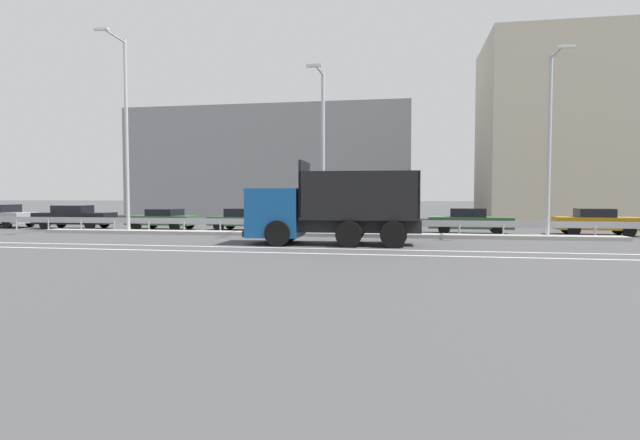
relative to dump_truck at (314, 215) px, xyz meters
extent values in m
plane|color=#424244|center=(-0.91, 1.17, -1.23)|extent=(320.00, 320.00, 0.00)
cube|color=silver|center=(0.87, -1.77, -1.23)|extent=(53.04, 0.16, 0.01)
cube|color=silver|center=(0.87, -3.39, -1.23)|extent=(53.04, 0.16, 0.01)
cube|color=gray|center=(-0.91, 4.01, -1.14)|extent=(29.17, 1.10, 0.18)
cube|color=#9EA0A5|center=(-0.91, 5.23, -0.61)|extent=(53.04, 0.04, 0.32)
cylinder|color=#ADADB2|center=(-18.74, 5.23, -0.92)|extent=(0.09, 0.09, 0.62)
cylinder|color=#ADADB2|center=(-16.64, 5.23, -0.92)|extent=(0.09, 0.09, 0.62)
cylinder|color=#ADADB2|center=(-14.55, 5.23, -0.92)|extent=(0.09, 0.09, 0.62)
cylinder|color=#ADADB2|center=(-12.45, 5.23, -0.92)|extent=(0.09, 0.09, 0.62)
cylinder|color=#ADADB2|center=(-10.35, 5.23, -0.92)|extent=(0.09, 0.09, 0.62)
cylinder|color=#ADADB2|center=(-8.26, 5.23, -0.92)|extent=(0.09, 0.09, 0.62)
cylinder|color=#ADADB2|center=(-6.16, 5.23, -0.92)|extent=(0.09, 0.09, 0.62)
cylinder|color=#ADADB2|center=(-4.06, 5.23, -0.92)|extent=(0.09, 0.09, 0.62)
cylinder|color=#ADADB2|center=(-1.96, 5.23, -0.92)|extent=(0.09, 0.09, 0.62)
cylinder|color=#ADADB2|center=(0.13, 5.23, -0.92)|extent=(0.09, 0.09, 0.62)
cylinder|color=#ADADB2|center=(2.23, 5.23, -0.92)|extent=(0.09, 0.09, 0.62)
cylinder|color=#ADADB2|center=(4.33, 5.23, -0.92)|extent=(0.09, 0.09, 0.62)
cylinder|color=#ADADB2|center=(6.43, 5.23, -0.92)|extent=(0.09, 0.09, 0.62)
cylinder|color=#ADADB2|center=(8.52, 5.23, -0.92)|extent=(0.09, 0.09, 0.62)
cylinder|color=#ADADB2|center=(10.62, 5.23, -0.92)|extent=(0.09, 0.09, 0.62)
cylinder|color=#ADADB2|center=(12.72, 5.23, -0.92)|extent=(0.09, 0.09, 0.62)
cube|color=#144C8C|center=(-1.60, -0.06, 0.08)|extent=(2.21, 2.49, 2.00)
cube|color=black|center=(-2.67, -0.10, 0.42)|extent=(0.11, 2.08, 0.76)
cube|color=black|center=(-2.71, -0.10, -0.76)|extent=(0.19, 2.37, 0.24)
cube|color=black|center=(1.93, 0.07, -0.45)|extent=(4.99, 1.51, 0.53)
cube|color=black|center=(1.93, 0.07, -0.12)|extent=(4.83, 2.49, 0.12)
cube|color=black|center=(1.97, -1.03, 0.85)|extent=(4.74, 0.28, 1.82)
cube|color=black|center=(1.89, 1.18, 0.85)|extent=(4.74, 0.28, 1.82)
cube|color=black|center=(-0.39, -0.01, 1.08)|extent=(0.19, 2.32, 2.28)
cube|color=black|center=(4.25, 0.16, 0.85)|extent=(0.19, 2.32, 1.82)
cylinder|color=black|center=(-1.24, -1.23, -0.71)|extent=(1.05, 0.36, 1.04)
cylinder|color=black|center=(-1.32, 1.13, -0.71)|extent=(1.05, 0.36, 1.04)
cylinder|color=black|center=(1.60, -1.12, -0.71)|extent=(1.05, 0.36, 1.04)
cylinder|color=black|center=(1.51, 1.24, -0.71)|extent=(1.05, 0.36, 1.04)
cylinder|color=black|center=(3.33, -1.06, -0.71)|extent=(1.05, 0.36, 1.04)
cylinder|color=black|center=(3.24, 1.31, -0.71)|extent=(1.05, 0.36, 1.04)
cylinder|color=white|center=(3.00, 4.01, -1.09)|extent=(0.16, 0.16, 0.28)
cylinder|color=black|center=(3.00, 4.01, -0.81)|extent=(0.16, 0.16, 0.28)
cylinder|color=white|center=(3.00, 4.01, -0.52)|extent=(0.16, 0.16, 0.28)
cylinder|color=black|center=(3.00, 4.01, -0.24)|extent=(0.16, 0.16, 0.28)
cylinder|color=white|center=(3.00, 4.01, 0.05)|extent=(0.16, 0.16, 0.28)
cylinder|color=#1E4CB2|center=(3.00, 4.01, 0.49)|extent=(0.61, 0.03, 0.61)
cylinder|color=white|center=(3.00, 4.01, 0.49)|extent=(0.65, 0.02, 0.65)
cylinder|color=#ADADB2|center=(-10.92, 4.10, 3.89)|extent=(0.18, 0.18, 10.25)
cylinder|color=#ADADB2|center=(-10.81, 2.90, 8.87)|extent=(0.31, 2.41, 0.10)
cube|color=silver|center=(-10.71, 1.70, 8.79)|extent=(0.71, 0.26, 0.12)
cylinder|color=#ADADB2|center=(-0.31, 4.17, 2.84)|extent=(0.18, 0.18, 8.15)
cylinder|color=#ADADB2|center=(-0.34, 3.12, 6.77)|extent=(0.16, 2.10, 0.10)
cube|color=silver|center=(-0.37, 2.07, 6.69)|extent=(0.71, 0.22, 0.12)
cylinder|color=#ADADB2|center=(10.30, 4.21, 3.02)|extent=(0.18, 0.18, 8.51)
cylinder|color=#ADADB2|center=(10.32, 3.22, 7.13)|extent=(0.16, 1.98, 0.10)
cube|color=silver|center=(10.35, 2.24, 7.05)|extent=(0.71, 0.22, 0.12)
cube|color=#A3A3A8|center=(-21.47, 7.18, -0.60)|extent=(4.14, 2.13, 0.67)
cube|color=black|center=(-21.59, 7.19, -0.02)|extent=(1.80, 1.75, 0.50)
cylinder|color=black|center=(-20.17, 7.98, -0.93)|extent=(0.61, 0.24, 0.60)
cylinder|color=black|center=(-20.28, 6.21, -0.93)|extent=(0.61, 0.24, 0.60)
cube|color=black|center=(-16.12, 6.87, -0.59)|extent=(4.70, 2.03, 0.69)
cube|color=black|center=(-16.26, 6.86, -0.02)|extent=(2.03, 1.63, 0.44)
cylinder|color=black|center=(-14.77, 7.78, -0.93)|extent=(0.61, 0.25, 0.60)
cylinder|color=black|center=(-14.65, 6.18, -0.93)|extent=(0.61, 0.25, 0.60)
cylinder|color=black|center=(-17.60, 7.56, -0.93)|extent=(0.61, 0.25, 0.60)
cylinder|color=black|center=(-17.48, 5.96, -0.93)|extent=(0.61, 0.25, 0.60)
cube|color=#335B33|center=(-10.45, 7.09, -0.67)|extent=(4.05, 2.08, 0.53)
cube|color=black|center=(-10.33, 7.09, -0.20)|extent=(1.74, 1.75, 0.40)
cylinder|color=black|center=(-11.72, 6.25, -0.93)|extent=(0.61, 0.23, 0.60)
cylinder|color=black|center=(-11.64, 8.05, -0.93)|extent=(0.61, 0.23, 0.60)
cylinder|color=black|center=(-9.27, 6.13, -0.93)|extent=(0.61, 0.23, 0.60)
cylinder|color=black|center=(-9.18, 7.93, -0.93)|extent=(0.61, 0.23, 0.60)
cube|color=#335B33|center=(-5.48, 7.23, -0.68)|extent=(3.98, 1.98, 0.51)
cube|color=black|center=(-5.60, 7.23, -0.19)|extent=(1.72, 1.64, 0.47)
cylinder|color=black|center=(-4.23, 7.99, -0.93)|extent=(0.61, 0.23, 0.60)
cylinder|color=black|center=(-4.33, 6.33, -0.93)|extent=(0.61, 0.23, 0.60)
cylinder|color=black|center=(-6.64, 8.13, -0.93)|extent=(0.61, 0.23, 0.60)
cylinder|color=black|center=(-6.73, 6.46, -0.93)|extent=(0.61, 0.23, 0.60)
cube|color=black|center=(0.67, 6.93, -0.59)|extent=(4.73, 1.92, 0.69)
cube|color=black|center=(0.53, 6.92, 0.02)|extent=(2.02, 1.60, 0.53)
cylinder|color=black|center=(2.08, 7.81, -0.93)|extent=(0.61, 0.23, 0.60)
cylinder|color=black|center=(2.15, 6.17, -0.93)|extent=(0.61, 0.23, 0.60)
cylinder|color=black|center=(-0.81, 7.68, -0.93)|extent=(0.61, 0.23, 0.60)
cylinder|color=black|center=(-0.74, 6.05, -0.93)|extent=(0.61, 0.23, 0.60)
cube|color=#335B33|center=(7.14, 6.82, -0.63)|extent=(4.39, 2.18, 0.60)
cube|color=black|center=(7.01, 6.83, -0.10)|extent=(1.92, 1.75, 0.46)
cylinder|color=black|center=(8.52, 7.57, -0.93)|extent=(0.61, 0.25, 0.60)
cylinder|color=black|center=(8.38, 5.85, -0.93)|extent=(0.61, 0.25, 0.60)
cylinder|color=black|center=(5.90, 7.80, -0.93)|extent=(0.61, 0.25, 0.60)
cylinder|color=black|center=(5.75, 6.07, -0.93)|extent=(0.61, 0.25, 0.60)
cube|color=#B27A14|center=(13.40, 7.00, -0.62)|extent=(4.11, 2.05, 0.63)
cube|color=black|center=(13.28, 7.01, -0.09)|extent=(1.79, 1.66, 0.44)
cylinder|color=black|center=(14.69, 7.72, -0.93)|extent=(0.61, 0.25, 0.60)
cylinder|color=black|center=(14.56, 6.08, -0.93)|extent=(0.61, 0.25, 0.60)
cylinder|color=black|center=(12.23, 7.92, -0.93)|extent=(0.61, 0.25, 0.60)
cylinder|color=black|center=(12.10, 6.27, -0.93)|extent=(0.61, 0.25, 0.60)
cube|color=gray|center=(-7.69, 24.20, 3.41)|extent=(23.58, 13.04, 9.28)
camera|label=1|loc=(3.85, -20.46, 0.80)|focal=28.00mm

